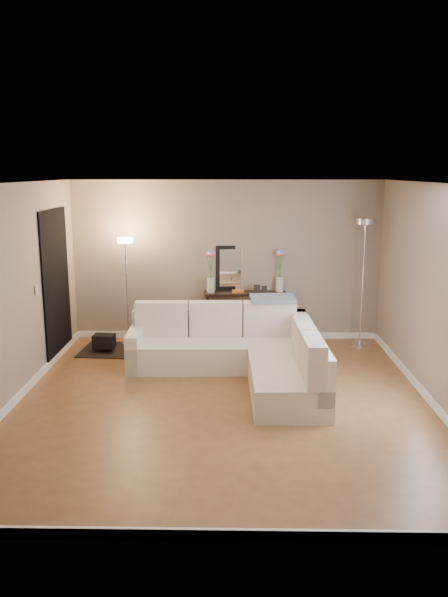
{
  "coord_description": "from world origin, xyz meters",
  "views": [
    {
      "loc": [
        0.14,
        -6.63,
        2.73
      ],
      "look_at": [
        0.0,
        0.8,
        1.1
      ],
      "focal_mm": 35.0,
      "sensor_mm": 36.0,
      "label": 1
    }
  ],
  "objects_px": {
    "sectional_sofa": "(243,352)",
    "floor_lamp_unlit": "(364,257)",
    "floor_lamp_lit": "(126,270)",
    "console_table": "(240,313)"
  },
  "relations": [
    {
      "from": "sectional_sofa",
      "to": "floor_lamp_unlit",
      "type": "relative_size",
      "value": 1.29
    },
    {
      "from": "floor_lamp_lit",
      "to": "floor_lamp_unlit",
      "type": "height_order",
      "value": "floor_lamp_unlit"
    },
    {
      "from": "sectional_sofa",
      "to": "console_table",
      "type": "xyz_separation_m",
      "value": [
        -0.03,
        1.69,
        0.13
      ]
    },
    {
      "from": "floor_lamp_unlit",
      "to": "floor_lamp_lit",
      "type": "bearing_deg",
      "value": -179.45
    },
    {
      "from": "sectional_sofa",
      "to": "console_table",
      "type": "relative_size",
      "value": 1.93
    },
    {
      "from": "sectional_sofa",
      "to": "floor_lamp_lit",
      "type": "relative_size",
      "value": 1.52
    },
    {
      "from": "console_table",
      "to": "floor_lamp_lit",
      "type": "height_order",
      "value": "floor_lamp_lit"
    },
    {
      "from": "console_table",
      "to": "floor_lamp_unlit",
      "type": "relative_size",
      "value": 0.67
    },
    {
      "from": "console_table",
      "to": "floor_lamp_lit",
      "type": "relative_size",
      "value": 0.78
    },
    {
      "from": "sectional_sofa",
      "to": "floor_lamp_unlit",
      "type": "bearing_deg",
      "value": 37.32
    }
  ]
}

